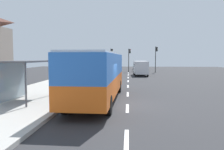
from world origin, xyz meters
name	(u,v)px	position (x,y,z in m)	size (l,w,h in m)	color
ground_plane	(126,81)	(0.00, 14.00, -0.02)	(56.00, 92.00, 0.04)	#2D2D30
sidewalk_platform	(35,96)	(-6.40, 2.00, 0.09)	(6.20, 30.00, 0.18)	#ADAAA3
lane_stripe_seg_0	(126,140)	(0.25, -6.00, 0.01)	(0.16, 2.20, 0.01)	silver
lane_stripe_seg_1	(127,108)	(0.25, -1.00, 0.01)	(0.16, 2.20, 0.01)	silver
lane_stripe_seg_2	(128,94)	(0.25, 4.00, 0.01)	(0.16, 2.20, 0.01)	silver
lane_stripe_seg_3	(128,86)	(0.25, 9.00, 0.01)	(0.16, 2.20, 0.01)	silver
lane_stripe_seg_4	(128,81)	(0.25, 14.00, 0.01)	(0.16, 2.20, 0.01)	silver
lane_stripe_seg_5	(128,78)	(0.25, 19.00, 0.01)	(0.16, 2.20, 0.01)	silver
lane_stripe_seg_6	(128,75)	(0.25, 24.00, 0.01)	(0.16, 2.20, 0.01)	silver
lane_stripe_seg_7	(128,73)	(0.25, 29.00, 0.01)	(0.16, 2.20, 0.01)	silver
bus	(98,73)	(-1.71, 1.17, 1.84)	(2.80, 11.07, 3.21)	orange
white_van	(141,67)	(2.20, 22.94, 1.34)	(2.21, 5.28, 2.30)	silver
sedan_near	(137,66)	(2.30, 41.25, 0.79)	(1.86, 4.41, 1.52)	#195933
sedan_far	(138,68)	(2.30, 32.94, 0.79)	(1.97, 4.46, 1.52)	navy
recycling_bin_yellow	(64,89)	(-4.20, 1.84, 0.66)	(0.52, 0.52, 0.95)	yellow
recycling_bin_red	(67,88)	(-4.20, 2.54, 0.66)	(0.52, 0.52, 0.95)	red
recycling_bin_blue	(69,87)	(-4.20, 3.24, 0.66)	(0.52, 0.52, 0.95)	blue
recycling_bin_green	(72,86)	(-4.20, 3.94, 0.66)	(0.52, 0.52, 0.95)	green
traffic_light_near_side	(156,55)	(5.50, 30.41, 3.30)	(0.49, 0.28, 4.97)	#2D2D2D
traffic_light_far_side	(111,56)	(-3.10, 31.21, 3.11)	(0.49, 0.28, 4.65)	#2D2D2D
traffic_light_median	(129,56)	(0.40, 32.01, 3.10)	(0.49, 0.28, 4.64)	#2D2D2D
bus_shelter	(21,70)	(-6.41, 0.02, 2.10)	(1.80, 4.00, 2.50)	#4C4C51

